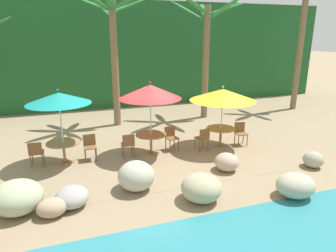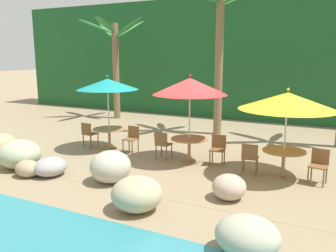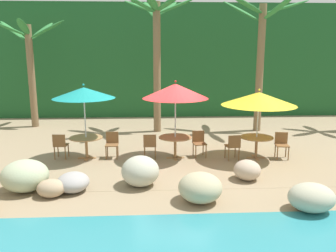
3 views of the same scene
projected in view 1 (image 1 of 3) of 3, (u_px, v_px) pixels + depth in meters
name	position (u px, v px, depth m)	size (l,w,h in m)	color
ground_plane	(149.00, 156.00, 10.84)	(120.00, 120.00, 0.00)	#937F60
terrace_deck	(149.00, 156.00, 10.84)	(18.00, 5.20, 0.01)	#937F60
foliage_backdrop	(108.00, 55.00, 18.13)	(28.00, 2.40, 6.00)	#1E5628
rock_seawall	(179.00, 189.00, 7.81)	(17.39, 3.29, 0.82)	#AAB690
umbrella_teal	(58.00, 98.00, 9.61)	(2.03, 2.03, 2.52)	silver
dining_table_teal	(63.00, 146.00, 10.08)	(1.10, 1.10, 0.74)	#A37547
chair_teal_seaward	(90.00, 145.00, 10.44)	(0.43, 0.43, 0.87)	brown
chair_teal_inland	(36.00, 152.00, 9.82)	(0.45, 0.46, 0.87)	brown
umbrella_red	(150.00, 92.00, 10.41)	(2.17, 2.17, 2.63)	silver
dining_table_red	(151.00, 138.00, 10.89)	(1.10, 1.10, 0.74)	#A37547
chair_red_seaward	(171.00, 136.00, 11.36)	(0.47, 0.48, 0.87)	brown
chair_red_inland	(128.00, 144.00, 10.58)	(0.42, 0.43, 0.87)	brown
umbrella_yellow	(223.00, 95.00, 11.20)	(2.44, 2.44, 2.36)	silver
dining_table_yellow	(221.00, 131.00, 11.61)	(1.10, 1.10, 0.74)	#A37547
chair_yellow_seaward	(240.00, 132.00, 11.88)	(0.47, 0.48, 0.87)	brown
chair_yellow_inland	(203.00, 138.00, 11.21)	(0.47, 0.47, 0.87)	brown
palm_tree_second	(113.00, 38.00, 13.46)	(3.13, 3.20, 5.78)	brown
palm_tree_third	(207.00, 41.00, 14.86)	(3.63, 3.68, 5.77)	brown
palm_tree_fourth	(302.00, 28.00, 16.47)	(2.70, 2.78, 7.12)	brown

